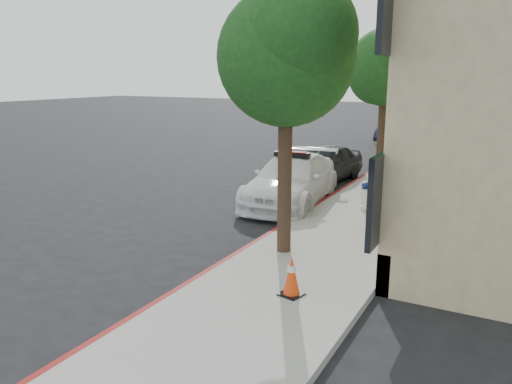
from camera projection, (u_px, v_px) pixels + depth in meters
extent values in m
plane|color=black|center=(220.00, 217.00, 14.01)|extent=(120.00, 120.00, 0.00)
cube|color=gray|center=(420.00, 168.00, 20.91)|extent=(3.20, 50.00, 0.15)
cube|color=maroon|center=(383.00, 165.00, 21.62)|extent=(0.12, 50.00, 0.15)
cylinder|color=black|center=(285.00, 177.00, 10.55)|extent=(0.30, 0.30, 3.30)
sphere|color=#133D15|center=(286.00, 57.00, 9.98)|extent=(2.80, 2.80, 2.80)
sphere|color=#133D15|center=(299.00, 34.00, 9.45)|extent=(2.24, 2.24, 2.24)
sphere|color=#133D15|center=(277.00, 72.00, 10.47)|extent=(2.10, 2.10, 2.10)
cylinder|color=black|center=(381.00, 138.00, 17.42)|extent=(0.30, 0.30, 3.19)
sphere|color=#133D15|center=(385.00, 67.00, 16.87)|extent=(2.60, 2.60, 2.60)
sphere|color=#133D15|center=(396.00, 54.00, 16.33)|extent=(2.08, 2.08, 2.08)
sphere|color=#133D15|center=(377.00, 76.00, 17.35)|extent=(1.95, 1.95, 1.95)
cylinder|color=black|center=(424.00, 117.00, 24.26)|extent=(0.30, 0.30, 3.41)
sphere|color=#133D15|center=(428.00, 64.00, 23.68)|extent=(3.00, 3.00, 3.00)
sphere|color=#133D15|center=(436.00, 55.00, 23.14)|extent=(2.40, 2.40, 2.40)
sphere|color=#133D15|center=(421.00, 71.00, 24.16)|extent=(2.25, 2.25, 2.25)
imported|color=white|center=(292.00, 180.00, 15.40)|extent=(2.60, 5.25, 1.47)
cube|color=black|center=(292.00, 154.00, 15.22)|extent=(1.12, 0.40, 0.14)
cube|color=#A50A07|center=(292.00, 152.00, 15.21)|extent=(0.92, 0.32, 0.06)
imported|color=black|center=(324.00, 163.00, 18.45)|extent=(2.16, 4.24, 1.38)
imported|color=#161C38|center=(396.00, 131.00, 29.51)|extent=(1.76, 4.04, 1.29)
cylinder|color=white|center=(365.00, 208.00, 14.25)|extent=(0.31, 0.31, 0.10)
cylinder|color=white|center=(365.00, 197.00, 14.18)|extent=(0.23, 0.23, 0.53)
ellipsoid|color=navy|center=(366.00, 185.00, 14.10)|extent=(0.25, 0.25, 0.17)
cylinder|color=white|center=(366.00, 193.00, 14.15)|extent=(0.33, 0.11, 0.10)
cylinder|color=white|center=(366.00, 193.00, 14.15)|extent=(0.10, 0.18, 0.10)
cube|color=black|center=(291.00, 294.00, 8.73)|extent=(0.45, 0.45, 0.03)
cone|color=#F13B0C|center=(292.00, 275.00, 8.64)|extent=(0.29, 0.29, 0.68)
cylinder|color=white|center=(292.00, 269.00, 8.62)|extent=(0.16, 0.16, 0.10)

